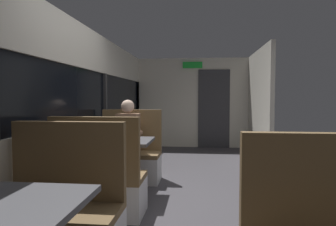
{
  "coord_description": "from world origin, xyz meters",
  "views": [
    {
      "loc": [
        0.18,
        -3.57,
        1.3
      ],
      "look_at": [
        -0.58,
        3.66,
        0.91
      ],
      "focal_mm": 31.9,
      "sensor_mm": 36.0,
      "label": 1
    }
  ],
  "objects_px": {
    "bench_mid_window_facing_end": "(100,186)",
    "coffee_cup_secondary": "(125,136)",
    "dining_table_mid_window": "(117,147)",
    "bench_near_window_facing_entry": "(61,222)",
    "bench_mid_window_facing_entry": "(130,159)",
    "seated_passenger": "(129,147)",
    "dining_table_near_window": "(0,219)"
  },
  "relations": [
    {
      "from": "bench_mid_window_facing_end",
      "to": "coffee_cup_secondary",
      "type": "xyz_separation_m",
      "value": [
        0.11,
        0.69,
        0.46
      ]
    },
    {
      "from": "dining_table_mid_window",
      "to": "bench_near_window_facing_entry",
      "type": "bearing_deg",
      "value": -90.0
    },
    {
      "from": "bench_mid_window_facing_entry",
      "to": "seated_passenger",
      "type": "distance_m",
      "value": 0.22
    },
    {
      "from": "bench_mid_window_facing_entry",
      "to": "coffee_cup_secondary",
      "type": "distance_m",
      "value": 0.85
    },
    {
      "from": "bench_mid_window_facing_entry",
      "to": "coffee_cup_secondary",
      "type": "height_order",
      "value": "bench_mid_window_facing_entry"
    },
    {
      "from": "dining_table_mid_window",
      "to": "bench_mid_window_facing_end",
      "type": "distance_m",
      "value": 0.77
    },
    {
      "from": "bench_near_window_facing_entry",
      "to": "coffee_cup_secondary",
      "type": "bearing_deg",
      "value": 86.15
    },
    {
      "from": "dining_table_near_window",
      "to": "bench_near_window_facing_entry",
      "type": "height_order",
      "value": "bench_near_window_facing_entry"
    },
    {
      "from": "coffee_cup_secondary",
      "to": "bench_near_window_facing_entry",
      "type": "bearing_deg",
      "value": -93.85
    },
    {
      "from": "seated_passenger",
      "to": "coffee_cup_secondary",
      "type": "relative_size",
      "value": 14.0
    },
    {
      "from": "bench_near_window_facing_entry",
      "to": "bench_mid_window_facing_entry",
      "type": "xyz_separation_m",
      "value": [
        0.0,
        2.33,
        0.0
      ]
    },
    {
      "from": "seated_passenger",
      "to": "dining_table_near_window",
      "type": "bearing_deg",
      "value": -90.0
    },
    {
      "from": "bench_mid_window_facing_end",
      "to": "bench_mid_window_facing_entry",
      "type": "bearing_deg",
      "value": 90.0
    },
    {
      "from": "dining_table_near_window",
      "to": "bench_mid_window_facing_end",
      "type": "relative_size",
      "value": 0.82
    },
    {
      "from": "bench_near_window_facing_entry",
      "to": "seated_passenger",
      "type": "bearing_deg",
      "value": 90.0
    },
    {
      "from": "dining_table_near_window",
      "to": "dining_table_mid_window",
      "type": "distance_m",
      "value": 2.33
    },
    {
      "from": "bench_near_window_facing_entry",
      "to": "seated_passenger",
      "type": "height_order",
      "value": "seated_passenger"
    },
    {
      "from": "bench_near_window_facing_entry",
      "to": "dining_table_mid_window",
      "type": "bearing_deg",
      "value": 90.0
    },
    {
      "from": "bench_near_window_facing_entry",
      "to": "seated_passenger",
      "type": "distance_m",
      "value": 2.27
    },
    {
      "from": "bench_near_window_facing_entry",
      "to": "seated_passenger",
      "type": "xyz_separation_m",
      "value": [
        0.0,
        2.26,
        0.21
      ]
    },
    {
      "from": "dining_table_mid_window",
      "to": "bench_mid_window_facing_entry",
      "type": "relative_size",
      "value": 0.82
    },
    {
      "from": "dining_table_mid_window",
      "to": "bench_mid_window_facing_entry",
      "type": "bearing_deg",
      "value": 90.0
    },
    {
      "from": "bench_near_window_facing_entry",
      "to": "bench_mid_window_facing_entry",
      "type": "relative_size",
      "value": 1.0
    },
    {
      "from": "bench_mid_window_facing_end",
      "to": "coffee_cup_secondary",
      "type": "relative_size",
      "value": 12.22
    },
    {
      "from": "bench_mid_window_facing_end",
      "to": "dining_table_near_window",
      "type": "bearing_deg",
      "value": -90.0
    },
    {
      "from": "dining_table_mid_window",
      "to": "seated_passenger",
      "type": "xyz_separation_m",
      "value": [
        0.0,
        0.63,
        -0.1
      ]
    },
    {
      "from": "dining_table_near_window",
      "to": "coffee_cup_secondary",
      "type": "relative_size",
      "value": 10.0
    },
    {
      "from": "coffee_cup_secondary",
      "to": "dining_table_mid_window",
      "type": "bearing_deg",
      "value": 173.94
    },
    {
      "from": "bench_mid_window_facing_entry",
      "to": "dining_table_mid_window",
      "type": "bearing_deg",
      "value": -90.0
    },
    {
      "from": "dining_table_near_window",
      "to": "bench_mid_window_facing_end",
      "type": "bearing_deg",
      "value": 90.0
    },
    {
      "from": "bench_near_window_facing_entry",
      "to": "bench_mid_window_facing_end",
      "type": "relative_size",
      "value": 1.0
    },
    {
      "from": "bench_mid_window_facing_end",
      "to": "dining_table_mid_window",
      "type": "bearing_deg",
      "value": 90.0
    }
  ]
}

